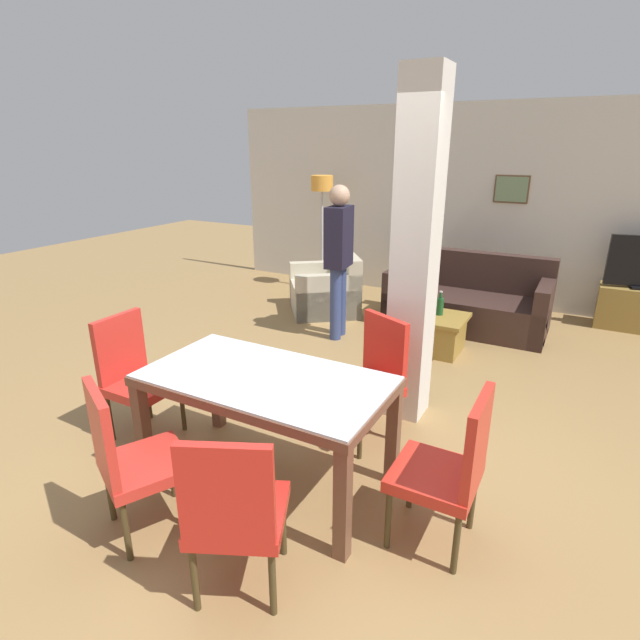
# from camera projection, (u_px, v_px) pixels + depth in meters

# --- Properties ---
(ground_plane) EXTENTS (18.00, 18.00, 0.00)m
(ground_plane) POSITION_uv_depth(u_px,v_px,m) (269.00, 478.00, 3.43)
(ground_plane) COLOR olive
(back_wall) EXTENTS (7.20, 0.09, 2.70)m
(back_wall) POSITION_uv_depth(u_px,v_px,m) (461.00, 205.00, 7.00)
(back_wall) COLOR silver
(back_wall) RESTS_ON ground_plane
(divider_pillar) EXTENTS (0.31, 0.32, 2.70)m
(divider_pillar) POSITION_uv_depth(u_px,v_px,m) (415.00, 256.00, 3.85)
(divider_pillar) COLOR silver
(divider_pillar) RESTS_ON ground_plane
(dining_table) EXTENTS (1.59, 0.86, 0.78)m
(dining_table) POSITION_uv_depth(u_px,v_px,m) (266.00, 399.00, 3.23)
(dining_table) COLOR brown
(dining_table) RESTS_ON ground_plane
(dining_chair_far_right) EXTENTS (0.61, 0.61, 0.96)m
(dining_chair_far_right) POSITION_uv_depth(u_px,v_px,m) (372.00, 375.00, 3.77)
(dining_chair_far_right) COLOR red
(dining_chair_far_right) RESTS_ON ground_plane
(dining_chair_near_right) EXTENTS (0.61, 0.61, 0.96)m
(dining_chair_near_right) POSITION_uv_depth(u_px,v_px,m) (235.00, 509.00, 2.39)
(dining_chair_near_right) COLOR red
(dining_chair_near_right) RESTS_ON ground_plane
(dining_chair_near_left) EXTENTS (0.62, 0.62, 0.96)m
(dining_chair_near_left) POSITION_uv_depth(u_px,v_px,m) (130.00, 456.00, 2.80)
(dining_chair_near_left) COLOR red
(dining_chair_near_left) RESTS_ON ground_plane
(dining_chair_head_right) EXTENTS (0.46, 0.46, 0.96)m
(dining_chair_head_right) POSITION_uv_depth(u_px,v_px,m) (450.00, 466.00, 2.71)
(dining_chair_head_right) COLOR red
(dining_chair_head_right) RESTS_ON ground_plane
(dining_chair_head_left) EXTENTS (0.46, 0.46, 0.96)m
(dining_chair_head_left) POSITION_uv_depth(u_px,v_px,m) (134.00, 373.00, 3.81)
(dining_chair_head_left) COLOR red
(dining_chair_head_left) RESTS_ON ground_plane
(sofa) EXTENTS (1.90, 0.89, 0.89)m
(sofa) POSITION_uv_depth(u_px,v_px,m) (467.00, 303.00, 6.20)
(sofa) COLOR #382520
(sofa) RESTS_ON ground_plane
(armchair) EXTENTS (1.21, 1.21, 0.78)m
(armchair) POSITION_uv_depth(u_px,v_px,m) (327.00, 292.00, 6.74)
(armchair) COLOR beige
(armchair) RESTS_ON ground_plane
(coffee_table) EXTENTS (0.60, 0.60, 0.41)m
(coffee_table) POSITION_uv_depth(u_px,v_px,m) (437.00, 333.00, 5.47)
(coffee_table) COLOR olive
(coffee_table) RESTS_ON ground_plane
(bottle) EXTENTS (0.08, 0.08, 0.27)m
(bottle) POSITION_uv_depth(u_px,v_px,m) (440.00, 306.00, 5.42)
(bottle) COLOR #194C23
(bottle) RESTS_ON coffee_table
(floor_lamp) EXTENTS (0.33, 0.33, 1.73)m
(floor_lamp) POSITION_uv_depth(u_px,v_px,m) (322.00, 194.00, 7.40)
(floor_lamp) COLOR #B7B7BC
(floor_lamp) RESTS_ON ground_plane
(standing_person) EXTENTS (0.26, 0.40, 1.76)m
(standing_person) POSITION_uv_depth(u_px,v_px,m) (339.00, 252.00, 5.61)
(standing_person) COLOR navy
(standing_person) RESTS_ON ground_plane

